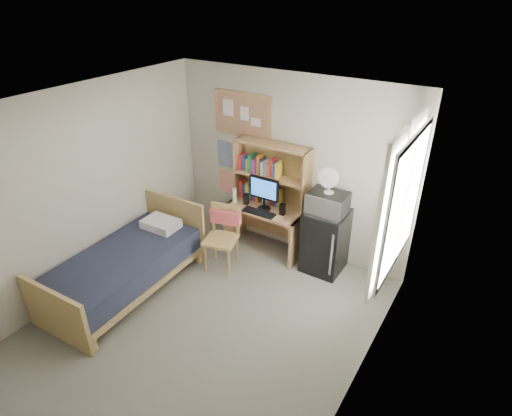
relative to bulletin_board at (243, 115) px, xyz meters
The scene contains 26 objects.
floor 2.95m from the bulletin_board, 69.48° to the right, with size 3.60×4.20×0.02m, color slate.
ceiling 2.33m from the bulletin_board, 69.48° to the right, with size 3.60×4.20×0.02m, color white.
wall_back 1.00m from the bulletin_board, ahead, with size 3.60×0.04×2.60m, color beige.
wall_front 4.30m from the bulletin_board, 79.44° to the right, with size 3.60×0.04×2.60m, color beige.
wall_left 2.40m from the bulletin_board, 116.08° to the right, with size 0.04×4.20×2.60m, color beige.
wall_right 3.37m from the bulletin_board, 38.93° to the right, with size 0.04×4.20×2.60m, color beige.
window_unit 2.70m from the bulletin_board, 19.26° to the right, with size 0.10×1.40×1.70m, color white.
curtain_left 2.83m from the bulletin_board, 27.19° to the right, with size 0.04×0.55×1.70m, color silver.
curtain_right 2.57m from the bulletin_board, 10.96° to the right, with size 0.04×0.55×1.70m, color silver.
bulletin_board is the anchor object (origin of this frame).
poster_wave 0.74m from the bulletin_board, behind, with size 0.30×0.01×0.42m, color #243E93.
poster_japan 1.18m from the bulletin_board, behind, with size 0.28×0.01×0.36m, color #F3392A.
desk 1.69m from the bulletin_board, 26.61° to the right, with size 1.14×0.57×0.71m, color tan.
desk_chair 1.80m from the bulletin_board, 74.11° to the right, with size 0.47×0.47×0.93m, color tan.
mini_fridge 2.13m from the bulletin_board, 10.17° to the right, with size 0.54×0.54×0.91m, color black.
bed 2.69m from the bulletin_board, 103.40° to the right, with size 1.01×2.02×0.56m, color black.
hutch 0.95m from the bulletin_board, 13.56° to the right, with size 1.13×0.29×0.93m, color tan.
monitor 1.18m from the bulletin_board, 31.16° to the right, with size 0.46×0.04×0.49m, color black.
keyboard 1.42m from the bulletin_board, 40.24° to the right, with size 0.48×0.15×0.02m, color black.
speaker_left 1.21m from the bulletin_board, 51.71° to the right, with size 0.07×0.07×0.17m, color black.
speaker_right 1.47m from the bulletin_board, 21.59° to the right, with size 0.07×0.07×0.17m, color black.
water_bottle 1.17m from the bulletin_board, 76.09° to the right, with size 0.07×0.07×0.22m, color white.
hoodie 1.47m from the bulletin_board, 73.66° to the right, with size 0.43×0.13×0.20m, color #EC595D.
microwave 1.77m from the bulletin_board, 10.90° to the right, with size 0.49×0.38×0.29m, color silver.
desk_fan 1.64m from the bulletin_board, 10.90° to the right, with size 0.26×0.26×0.33m, color white.
pillow 1.93m from the bulletin_board, 111.26° to the right, with size 0.49×0.34×0.12m, color white.
Camera 1 is at (2.55, -2.89, 3.66)m, focal length 30.00 mm.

